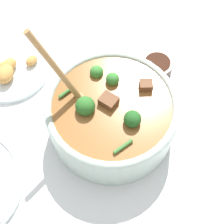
# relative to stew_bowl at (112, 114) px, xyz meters

# --- Properties ---
(ground_plane) EXTENTS (4.00, 4.00, 0.00)m
(ground_plane) POSITION_rel_stew_bowl_xyz_m (0.00, -0.00, -0.06)
(ground_plane) COLOR silver
(stew_bowl) EXTENTS (0.27, 0.28, 0.27)m
(stew_bowl) POSITION_rel_stew_bowl_xyz_m (0.00, 0.00, 0.00)
(stew_bowl) COLOR #B2C6BC
(stew_bowl) RESTS_ON ground_plane
(condiment_bowl) EXTENTS (0.08, 0.08, 0.03)m
(condiment_bowl) POSITION_rel_stew_bowl_xyz_m (0.19, -0.03, -0.04)
(condiment_bowl) COLOR black
(condiment_bowl) RESTS_ON ground_plane
(food_plate) EXTENTS (0.20, 0.20, 0.05)m
(food_plate) POSITION_rel_stew_bowl_xyz_m (0.03, 0.30, -0.05)
(food_plate) COLOR white
(food_plate) RESTS_ON ground_plane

